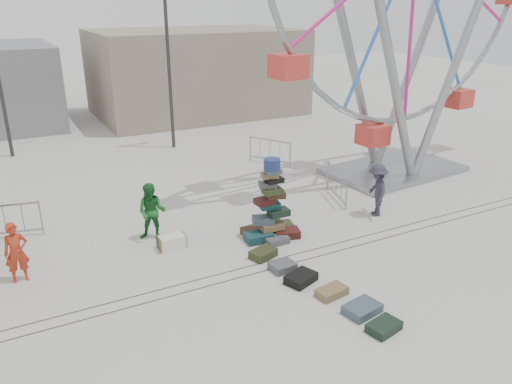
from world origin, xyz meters
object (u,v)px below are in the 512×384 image
pedestrian_red (16,252)px  barricade_wheel_back (270,151)px  suitcase_tower (271,215)px  steamer_trunk (172,242)px  barricade_wheel_front (336,184)px  lamp_post_right (170,51)px  pedestrian_grey (377,190)px  barricade_dummy_c (5,221)px  pedestrian_green (152,212)px

pedestrian_red → barricade_wheel_back: bearing=26.2°
suitcase_tower → steamer_trunk: size_ratio=3.12×
steamer_trunk → barricade_wheel_back: 8.47m
steamer_trunk → barricade_wheel_front: bearing=7.8°
lamp_post_right → pedestrian_grey: 11.88m
lamp_post_right → barricade_dummy_c: 11.23m
lamp_post_right → pedestrian_green: lamp_post_right is taller
steamer_trunk → barricade_wheel_front: barricade_wheel_front is taller
suitcase_tower → barricade_dummy_c: (-7.01, 3.55, -0.13)m
suitcase_tower → pedestrian_grey: suitcase_tower is taller
lamp_post_right → barricade_dummy_c: bearing=-137.4°
steamer_trunk → barricade_wheel_back: barricade_wheel_back is taller
lamp_post_right → barricade_wheel_back: 6.51m
steamer_trunk → barricade_wheel_front: 6.48m
suitcase_tower → barricade_wheel_front: suitcase_tower is taller
steamer_trunk → pedestrian_green: 1.10m
barricade_dummy_c → suitcase_tower: bearing=-14.0°
barricade_wheel_back → pedestrian_grey: (0.36, -6.48, 0.32)m
pedestrian_red → pedestrian_grey: bearing=-7.1°
pedestrian_red → pedestrian_grey: 10.73m
lamp_post_right → pedestrian_green: 10.60m
barricade_dummy_c → barricade_wheel_front: 10.75m
pedestrian_grey → pedestrian_green: bearing=-79.7°
lamp_post_right → pedestrian_green: size_ratio=4.62×
suitcase_tower → barricade_wheel_back: (3.48, 6.26, -0.13)m
barricade_wheel_front → steamer_trunk: bearing=114.8°
barricade_wheel_back → pedestrian_grey: 6.50m
suitcase_tower → barricade_wheel_back: size_ratio=1.22×
barricade_dummy_c → steamer_trunk: bearing=-22.0°
barricade_wheel_front → pedestrian_green: size_ratio=1.15×
lamp_post_right → pedestrian_grey: size_ratio=4.59×
steamer_trunk → barricade_dummy_c: barricade_dummy_c is taller
suitcase_tower → pedestrian_green: suitcase_tower is taller
lamp_post_right → suitcase_tower: size_ratio=3.27×
barricade_dummy_c → barricade_wheel_front: (10.55, -2.02, 0.00)m
barricade_wheel_front → pedestrian_grey: (0.30, -1.75, 0.32)m
lamp_post_right → barricade_wheel_back: bearing=-58.0°
barricade_wheel_back → pedestrian_red: pedestrian_red is taller
barricade_wheel_back → pedestrian_red: (-10.32, -5.51, 0.24)m
suitcase_tower → steamer_trunk: 2.98m
barricade_dummy_c → pedestrian_green: 4.39m
lamp_post_right → barricade_wheel_front: 10.33m
barricade_dummy_c → pedestrian_red: 2.82m
lamp_post_right → pedestrian_red: size_ratio=5.05×
steamer_trunk → pedestrian_grey: size_ratio=0.45×
suitcase_tower → pedestrian_green: (-3.15, 1.48, 0.18)m
suitcase_tower → lamp_post_right: bearing=95.1°
steamer_trunk → pedestrian_grey: bearing=-7.4°
lamp_post_right → barricade_wheel_front: lamp_post_right is taller
barricade_wheel_front → pedestrian_red: 10.42m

